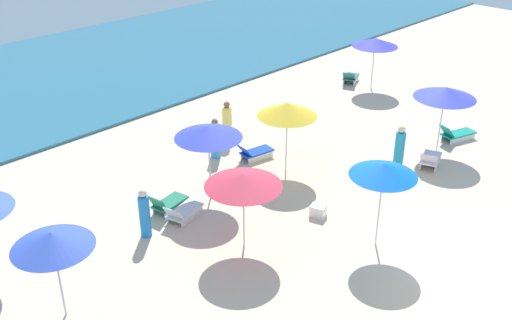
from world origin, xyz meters
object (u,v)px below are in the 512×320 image
at_px(lounge_chair_1_0, 255,152).
at_px(umbrella_3, 208,132).
at_px(beachgoer_1, 227,123).
at_px(lounge_chair_6_1, 430,159).
at_px(umbrella_5, 384,170).
at_px(lounge_chair_6_0, 456,134).
at_px(umbrella_1, 287,109).
at_px(beachgoer_0, 145,214).
at_px(beachgoer_4, 215,139).
at_px(cooler_box_0, 318,211).
at_px(umbrella_6, 445,93).
at_px(lounge_chair_3_1, 183,212).
at_px(lounge_chair_3_0, 168,203).
at_px(umbrella_7, 375,42).
at_px(lounge_chair_7_0, 351,77).
at_px(beachgoer_2, 399,149).
at_px(umbrella_0, 243,180).
at_px(umbrella_2, 52,240).

xyz_separation_m(lounge_chair_1_0, umbrella_3, (-2.99, -0.92, 2.10)).
bearing_deg(umbrella_3, lounge_chair_1_0, 17.13).
bearing_deg(beachgoer_1, lounge_chair_6_1, 100.17).
bearing_deg(lounge_chair_1_0, umbrella_5, 177.42).
bearing_deg(lounge_chair_6_0, lounge_chair_6_1, 117.46).
distance_m(umbrella_1, umbrella_3, 3.18).
height_order(beachgoer_0, beachgoer_4, beachgoer_0).
bearing_deg(cooler_box_0, lounge_chair_6_0, 69.94).
height_order(umbrella_6, beachgoer_1, umbrella_6).
bearing_deg(lounge_chair_3_1, lounge_chair_3_0, -12.06).
bearing_deg(beachgoer_4, lounge_chair_1_0, -84.68).
bearing_deg(lounge_chair_1_0, lounge_chair_3_1, 115.73).
bearing_deg(lounge_chair_3_0, umbrella_3, -113.32).
bearing_deg(beachgoer_1, lounge_chair_3_1, 15.20).
height_order(lounge_chair_6_1, umbrella_7, umbrella_7).
relative_size(umbrella_5, beachgoer_0, 1.68).
bearing_deg(lounge_chair_7_0, beachgoer_2, 113.44).
xyz_separation_m(lounge_chair_7_0, beachgoer_4, (-10.06, -1.28, 0.44)).
bearing_deg(umbrella_7, umbrella_1, -163.57).
xyz_separation_m(umbrella_0, lounge_chair_1_0, (4.12, 3.65, -1.90)).
height_order(lounge_chair_1_0, lounge_chair_3_0, lounge_chair_3_0).
distance_m(lounge_chair_1_0, umbrella_5, 6.82).
relative_size(umbrella_0, beachgoer_4, 1.53).
distance_m(umbrella_5, umbrella_7, 13.08).
height_order(umbrella_3, lounge_chair_6_0, umbrella_3).
distance_m(umbrella_0, beachgoer_2, 7.35).
bearing_deg(lounge_chair_3_1, beachgoer_0, 72.37).
distance_m(beachgoer_0, beachgoer_1, 6.90).
xyz_separation_m(umbrella_0, umbrella_1, (4.28, 2.24, 0.17)).
bearing_deg(lounge_chair_7_0, lounge_chair_6_1, 121.13).
xyz_separation_m(lounge_chair_1_0, cooler_box_0, (-1.39, -4.15, -0.08)).
height_order(umbrella_1, lounge_chair_3_1, umbrella_1).
height_order(beachgoer_0, beachgoer_1, beachgoer_1).
bearing_deg(umbrella_2, umbrella_1, 7.26).
relative_size(lounge_chair_3_0, lounge_chair_6_0, 0.81).
distance_m(umbrella_5, beachgoer_0, 6.94).
xyz_separation_m(umbrella_6, lounge_chair_6_0, (1.39, -0.05, -2.09)).
height_order(lounge_chair_1_0, umbrella_2, umbrella_2).
bearing_deg(beachgoer_0, lounge_chair_3_1, -105.11).
relative_size(umbrella_0, umbrella_7, 0.96).
bearing_deg(umbrella_6, lounge_chair_7_0, 60.99).
height_order(lounge_chair_3_1, beachgoer_0, beachgoer_0).
height_order(lounge_chair_6_0, beachgoer_1, beachgoer_1).
height_order(umbrella_5, beachgoer_4, umbrella_5).
relative_size(umbrella_5, beachgoer_1, 1.60).
xyz_separation_m(lounge_chair_1_0, lounge_chair_6_1, (4.01, -4.93, 0.02)).
xyz_separation_m(umbrella_1, lounge_chair_3_1, (-4.59, 0.15, -2.12)).
bearing_deg(lounge_chair_6_0, beachgoer_0, 93.87).
xyz_separation_m(lounge_chair_3_1, umbrella_5, (3.05, -5.05, 2.22)).
bearing_deg(lounge_chair_3_1, umbrella_3, -92.49).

